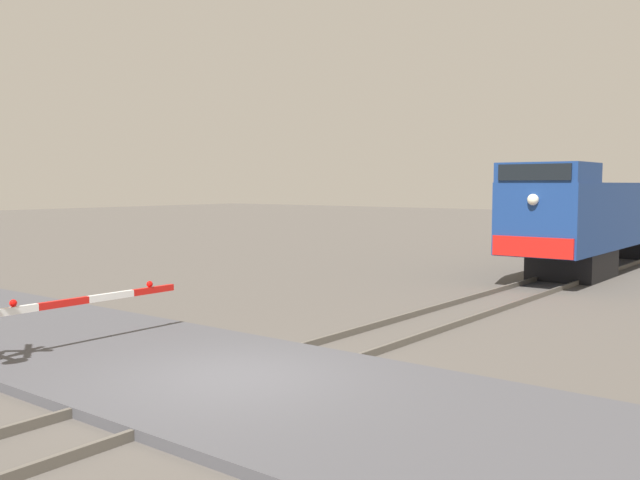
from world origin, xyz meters
TOP-DOWN VIEW (x-y plane):
  - ground_plane at (0.00, 0.00)m, footprint 160.00×160.00m
  - rail_track_left at (-0.72, 0.00)m, footprint 0.08×80.00m
  - rail_track_right at (0.72, 0.00)m, footprint 0.08×80.00m
  - road_surface at (0.00, 0.00)m, footprint 36.00×5.19m
  - locomotive at (0.00, 21.68)m, footprint 2.76×17.57m

SIDE VIEW (x-z plane):
  - ground_plane at x=0.00m, z-range 0.00..0.00m
  - rail_track_left at x=-0.72m, z-range 0.00..0.15m
  - rail_track_right at x=0.72m, z-range 0.00..0.15m
  - road_surface at x=0.00m, z-range 0.00..0.16m
  - locomotive at x=0.00m, z-range 0.05..4.13m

